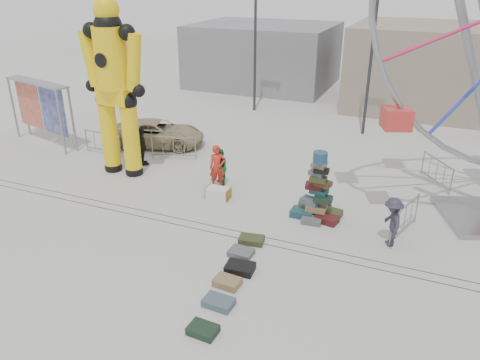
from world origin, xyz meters
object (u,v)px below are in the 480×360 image
at_px(barricade_dummy_c, 174,148).
at_px(pedestrian_black, 142,146).
at_px(crash_test_dummy, 114,83).
at_px(pedestrian_green, 220,168).
at_px(barricade_dummy_b, 162,141).
at_px(parked_suv, 157,133).
at_px(pedestrian_grey, 392,222).
at_px(barricade_dummy_a, 103,143).
at_px(pedestrian_red, 217,167).
at_px(barricade_wheel_back, 436,172).
at_px(lamp_post_left, 257,36).
at_px(lamp_post_right, 374,48).
at_px(banner_scaffold, 39,98).
at_px(suitcase_tower, 317,199).
at_px(steamer_trunk, 218,193).
at_px(barricade_wheel_front, 405,219).

bearing_deg(barricade_dummy_c, pedestrian_black, -148.14).
distance_m(crash_test_dummy, pedestrian_green, 5.41).
bearing_deg(barricade_dummy_b, crash_test_dummy, -104.13).
bearing_deg(parked_suv, pedestrian_grey, -129.44).
bearing_deg(barricade_dummy_a, pedestrian_red, -8.52).
bearing_deg(barricade_wheel_back, lamp_post_left, -159.13).
bearing_deg(lamp_post_right, barricade_dummy_a, -144.27).
relative_size(barricade_dummy_a, parked_suv, 0.43).
xyz_separation_m(pedestrian_black, parked_suv, (-0.76, 2.39, -0.23)).
xyz_separation_m(banner_scaffold, pedestrian_black, (6.05, -0.45, -1.49)).
bearing_deg(barricade_wheel_back, pedestrian_grey, -46.43).
bearing_deg(banner_scaffold, pedestrian_black, 9.91).
xyz_separation_m(lamp_post_right, pedestrian_green, (-4.33, -8.88, -3.72)).
height_order(pedestrian_green, pedestrian_grey, pedestrian_grey).
bearing_deg(suitcase_tower, pedestrian_green, 169.95).
bearing_deg(pedestrian_black, pedestrian_grey, -152.90).
relative_size(steamer_trunk, pedestrian_red, 0.51).
xyz_separation_m(barricade_wheel_front, barricade_wheel_back, (0.82, 4.55, 0.00)).
distance_m(suitcase_tower, parked_suv, 10.01).
distance_m(lamp_post_right, steamer_trunk, 11.55).
relative_size(banner_scaffold, barricade_dummy_a, 2.19).
distance_m(lamp_post_left, suitcase_tower, 14.36).
xyz_separation_m(suitcase_tower, parked_suv, (-9.12, 4.13, -0.05)).
distance_m(crash_test_dummy, steamer_trunk, 6.12).
relative_size(barricade_dummy_c, parked_suv, 0.43).
height_order(lamp_post_left, pedestrian_black, lamp_post_left).
bearing_deg(pedestrian_green, barricade_dummy_b, -153.33).
bearing_deg(pedestrian_red, barricade_dummy_b, 112.05).
bearing_deg(pedestrian_grey, crash_test_dummy, -118.89).
height_order(suitcase_tower, steamer_trunk, suitcase_tower).
distance_m(barricade_wheel_back, parked_suv, 12.88).
bearing_deg(pedestrian_grey, pedestrian_green, -127.12).
bearing_deg(lamp_post_right, suitcase_tower, -90.34).
bearing_deg(steamer_trunk, barricade_dummy_c, 139.21).
bearing_deg(barricade_dummy_a, crash_test_dummy, -31.08).
bearing_deg(suitcase_tower, pedestrian_black, 172.73).
bearing_deg(pedestrian_black, steamer_trunk, -160.60).
bearing_deg(pedestrian_grey, barricade_wheel_back, 146.94).
relative_size(suitcase_tower, crash_test_dummy, 0.33).
height_order(barricade_wheel_back, pedestrian_black, pedestrian_black).
xyz_separation_m(lamp_post_left, steamer_trunk, (3.11, -12.00, -4.27)).
height_order(pedestrian_red, pedestrian_grey, pedestrian_red).
bearing_deg(barricade_dummy_b, pedestrian_black, -96.95).
bearing_deg(pedestrian_grey, barricade_dummy_b, -132.30).
bearing_deg(steamer_trunk, pedestrian_grey, -9.82).
bearing_deg(steamer_trunk, suitcase_tower, -1.95).
xyz_separation_m(barricade_wheel_back, parked_suv, (-12.88, -0.43, 0.09)).
distance_m(barricade_dummy_a, pedestrian_red, 6.73).
bearing_deg(lamp_post_right, pedestrian_black, -135.58).
bearing_deg(banner_scaffold, lamp_post_left, 66.86).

